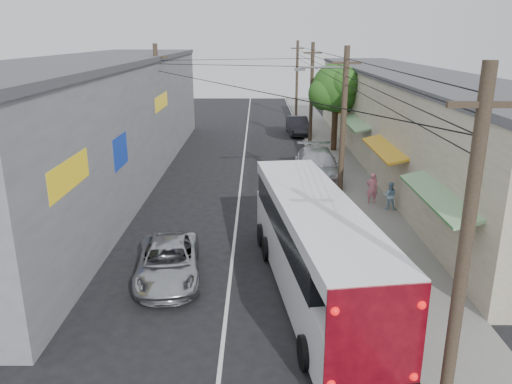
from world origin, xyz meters
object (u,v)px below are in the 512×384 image
at_px(pedestrian_near, 372,188).
at_px(jeepney, 168,262).
at_px(parked_suv, 317,166).
at_px(parked_car_mid, 313,159).
at_px(coach_bus, 314,246).
at_px(pedestrian_far, 390,196).
at_px(parked_car_far, 298,126).

bearing_deg(pedestrian_near, jeepney, 49.49).
bearing_deg(pedestrian_near, parked_suv, -56.30).
bearing_deg(parked_car_mid, coach_bus, -90.66).
height_order(jeepney, parked_car_mid, parked_car_mid).
relative_size(jeepney, parked_car_mid, 1.03).
relative_size(coach_bus, jeepney, 2.43).
relative_size(parked_suv, pedestrian_far, 4.52).
bearing_deg(parked_suv, parked_car_mid, 92.39).
xyz_separation_m(jeepney, pedestrian_far, (9.81, 7.35, 0.16)).
distance_m(parked_suv, parked_car_mid, 2.22).
bearing_deg(jeepney, pedestrian_far, 29.77).
distance_m(parked_car_far, pedestrian_far, 20.68).
bearing_deg(jeepney, parked_car_mid, 58.80).
xyz_separation_m(parked_suv, parked_car_mid, (0.00, 2.22, -0.13)).
bearing_deg(parked_car_far, parked_car_mid, -93.14).
distance_m(parked_suv, pedestrian_near, 5.21).
xyz_separation_m(parked_suv, pedestrian_near, (2.33, -4.66, -0.00)).
height_order(parked_suv, parked_car_mid, parked_suv).
height_order(jeepney, pedestrian_near, pedestrian_near).
height_order(parked_car_mid, pedestrian_near, pedestrian_near).
height_order(parked_car_far, pedestrian_far, parked_car_far).
bearing_deg(pedestrian_near, parked_car_far, -76.04).
height_order(coach_bus, pedestrian_far, coach_bus).
distance_m(jeepney, parked_car_far, 28.63).
height_order(coach_bus, parked_car_far, coach_bus).
height_order(coach_bus, parked_suv, coach_bus).
relative_size(parked_car_mid, pedestrian_far, 3.31).
relative_size(parked_suv, parked_car_mid, 1.37).
relative_size(coach_bus, pedestrian_far, 8.28).
xyz_separation_m(coach_bus, jeepney, (-5.10, 0.92, -1.04)).
distance_m(parked_car_far, pedestrian_near, 19.62).
bearing_deg(pedestrian_far, parked_suv, -46.74).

